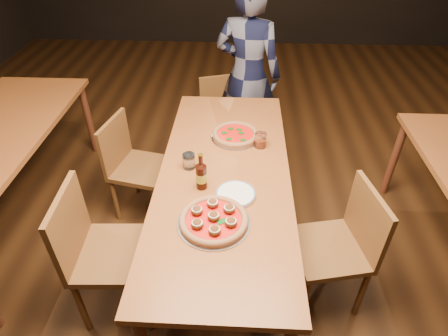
{
  "coord_description": "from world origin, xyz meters",
  "views": [
    {
      "loc": [
        0.09,
        -1.8,
        2.17
      ],
      "look_at": [
        0.0,
        -0.05,
        0.82
      ],
      "focal_mm": 30.0,
      "sensor_mm": 36.0,
      "label": 1
    }
  ],
  "objects_px": {
    "chair_end": "(225,121)",
    "pizza_meatball": "(214,220)",
    "water_glass": "(189,161)",
    "chair_main_sw": "(141,168)",
    "amber_glass": "(261,140)",
    "beer_bottle": "(201,176)",
    "diner": "(248,75)",
    "pizza_margherita": "(235,135)",
    "chair_main_nw": "(114,253)",
    "plate_stack": "(236,194)",
    "table_main": "(224,181)",
    "chair_main_e": "(329,248)"
  },
  "relations": [
    {
      "from": "pizza_meatball",
      "to": "beer_bottle",
      "type": "relative_size",
      "value": 1.67
    },
    {
      "from": "pizza_meatball",
      "to": "plate_stack",
      "type": "xyz_separation_m",
      "value": [
        0.11,
        0.22,
        -0.02
      ]
    },
    {
      "from": "water_glass",
      "to": "diner",
      "type": "distance_m",
      "value": 1.32
    },
    {
      "from": "chair_main_sw",
      "to": "diner",
      "type": "height_order",
      "value": "diner"
    },
    {
      "from": "chair_main_e",
      "to": "diner",
      "type": "relative_size",
      "value": 0.55
    },
    {
      "from": "chair_main_sw",
      "to": "plate_stack",
      "type": "bearing_deg",
      "value": -119.11
    },
    {
      "from": "water_glass",
      "to": "chair_end",
      "type": "bearing_deg",
      "value": 81.82
    },
    {
      "from": "chair_main_e",
      "to": "plate_stack",
      "type": "bearing_deg",
      "value": -111.46
    },
    {
      "from": "chair_main_e",
      "to": "pizza_margherita",
      "type": "height_order",
      "value": "chair_main_e"
    },
    {
      "from": "diner",
      "to": "pizza_margherita",
      "type": "bearing_deg",
      "value": 102.27
    },
    {
      "from": "pizza_margherita",
      "to": "amber_glass",
      "type": "height_order",
      "value": "amber_glass"
    },
    {
      "from": "plate_stack",
      "to": "diner",
      "type": "bearing_deg",
      "value": 87.46
    },
    {
      "from": "chair_main_nw",
      "to": "amber_glass",
      "type": "xyz_separation_m",
      "value": [
        0.84,
        0.72,
        0.33
      ]
    },
    {
      "from": "chair_end",
      "to": "pizza_meatball",
      "type": "bearing_deg",
      "value": -106.82
    },
    {
      "from": "diner",
      "to": "table_main",
      "type": "bearing_deg",
      "value": 101.39
    },
    {
      "from": "pizza_margherita",
      "to": "water_glass",
      "type": "distance_m",
      "value": 0.45
    },
    {
      "from": "chair_main_sw",
      "to": "amber_glass",
      "type": "xyz_separation_m",
      "value": [
        0.89,
        -0.14,
        0.37
      ]
    },
    {
      "from": "chair_main_e",
      "to": "amber_glass",
      "type": "bearing_deg",
      "value": -157.75
    },
    {
      "from": "amber_glass",
      "to": "diner",
      "type": "distance_m",
      "value": 1.02
    },
    {
      "from": "table_main",
      "to": "pizza_meatball",
      "type": "relative_size",
      "value": 5.2
    },
    {
      "from": "pizza_margherita",
      "to": "diner",
      "type": "height_order",
      "value": "diner"
    },
    {
      "from": "plate_stack",
      "to": "diner",
      "type": "relative_size",
      "value": 0.14
    },
    {
      "from": "plate_stack",
      "to": "beer_bottle",
      "type": "bearing_deg",
      "value": 161.56
    },
    {
      "from": "diner",
      "to": "chair_main_nw",
      "type": "bearing_deg",
      "value": 84.04
    },
    {
      "from": "pizza_meatball",
      "to": "plate_stack",
      "type": "distance_m",
      "value": 0.24
    },
    {
      "from": "chair_end",
      "to": "amber_glass",
      "type": "xyz_separation_m",
      "value": [
        0.28,
        -0.9,
        0.39
      ]
    },
    {
      "from": "chair_end",
      "to": "plate_stack",
      "type": "xyz_separation_m",
      "value": [
        0.13,
        -1.4,
        0.35
      ]
    },
    {
      "from": "plate_stack",
      "to": "amber_glass",
      "type": "height_order",
      "value": "amber_glass"
    },
    {
      "from": "chair_main_nw",
      "to": "diner",
      "type": "bearing_deg",
      "value": -26.41
    },
    {
      "from": "beer_bottle",
      "to": "water_glass",
      "type": "relative_size",
      "value": 2.38
    },
    {
      "from": "pizza_margherita",
      "to": "amber_glass",
      "type": "bearing_deg",
      "value": -31.55
    },
    {
      "from": "table_main",
      "to": "amber_glass",
      "type": "relative_size",
      "value": 20.13
    },
    {
      "from": "pizza_meatball",
      "to": "chair_end",
      "type": "bearing_deg",
      "value": 90.76
    },
    {
      "from": "pizza_meatball",
      "to": "diner",
      "type": "xyz_separation_m",
      "value": [
        0.18,
        1.74,
        0.04
      ]
    },
    {
      "from": "chair_main_e",
      "to": "chair_main_sw",
      "type": "bearing_deg",
      "value": -131.67
    },
    {
      "from": "plate_stack",
      "to": "water_glass",
      "type": "relative_size",
      "value": 2.32
    },
    {
      "from": "chair_main_nw",
      "to": "chair_main_e",
      "type": "distance_m",
      "value": 1.26
    },
    {
      "from": "chair_main_sw",
      "to": "beer_bottle",
      "type": "bearing_deg",
      "value": -125.03
    },
    {
      "from": "pizza_meatball",
      "to": "pizza_margherita",
      "type": "xyz_separation_m",
      "value": [
        0.09,
        0.83,
        -0.0
      ]
    },
    {
      "from": "water_glass",
      "to": "amber_glass",
      "type": "xyz_separation_m",
      "value": [
        0.45,
        0.25,
        0.0
      ]
    },
    {
      "from": "table_main",
      "to": "beer_bottle",
      "type": "distance_m",
      "value": 0.25
    },
    {
      "from": "chair_main_e",
      "to": "plate_stack",
      "type": "relative_size",
      "value": 3.96
    },
    {
      "from": "table_main",
      "to": "chair_end",
      "type": "xyz_separation_m",
      "value": [
        -0.06,
        1.19,
        -0.27
      ]
    },
    {
      "from": "amber_glass",
      "to": "chair_main_sw",
      "type": "bearing_deg",
      "value": 171.08
    },
    {
      "from": "plate_stack",
      "to": "water_glass",
      "type": "distance_m",
      "value": 0.39
    },
    {
      "from": "chair_main_sw",
      "to": "water_glass",
      "type": "height_order",
      "value": "chair_main_sw"
    },
    {
      "from": "chair_end",
      "to": "pizza_meatball",
      "type": "relative_size",
      "value": 2.12
    },
    {
      "from": "water_glass",
      "to": "chair_main_sw",
      "type": "bearing_deg",
      "value": 138.23
    },
    {
      "from": "table_main",
      "to": "chair_main_sw",
      "type": "relative_size",
      "value": 2.35
    },
    {
      "from": "water_glass",
      "to": "diner",
      "type": "height_order",
      "value": "diner"
    }
  ]
}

